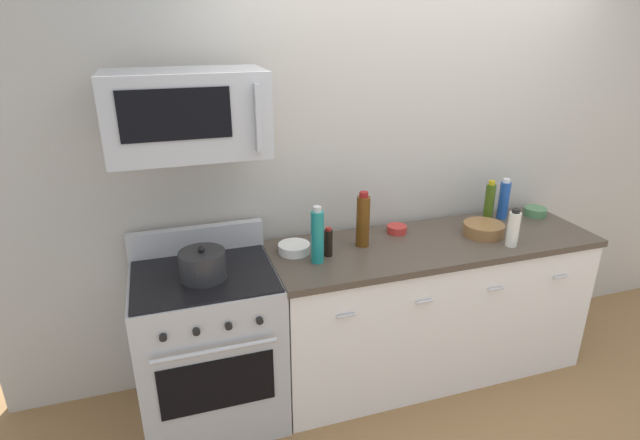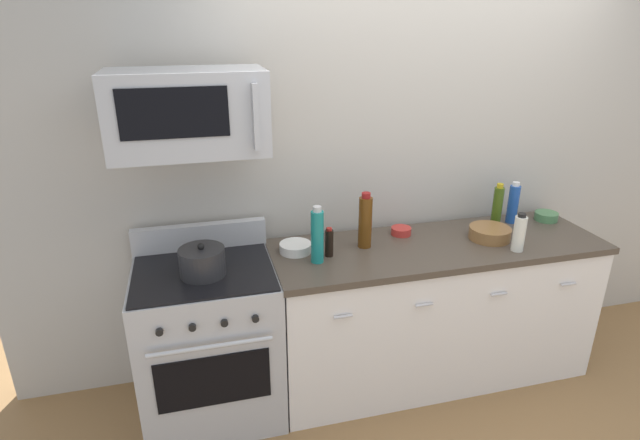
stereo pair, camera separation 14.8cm
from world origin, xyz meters
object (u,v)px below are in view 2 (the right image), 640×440
Objects in this scene: bottle_soda_blue at (513,203)px; stockpot at (202,262)px; bottle_wine_amber at (365,221)px; bottle_sparkling_teal at (317,236)px; bowl_white_ceramic at (295,247)px; bowl_red_small at (401,231)px; bottle_vinegar_white at (519,233)px; bottle_olive_oil at (497,207)px; bottle_soy_sauce_dark at (329,243)px; bowl_wooden_salad at (490,233)px; microwave at (188,112)px; range_oven at (210,341)px; bowl_green_glaze at (546,216)px.

bottle_soda_blue is 1.15× the size of stockpot.
stockpot is at bearing -172.44° from bottle_wine_amber.
bottle_sparkling_teal reaches higher than bowl_white_ceramic.
stockpot is (-1.21, -0.24, 0.05)m from bowl_red_small.
bottle_soda_blue is 1.47m from bowl_white_ceramic.
bottle_vinegar_white is 0.68m from bowl_red_small.
bottle_olive_oil is 1.24m from bottle_sparkling_teal.
bottle_soy_sauce_dark is 0.69× the size of bowl_wooden_salad.
bowl_white_ceramic is at bearing 5.92° from microwave.
microwave is 2.72× the size of bottle_soda_blue.
bottle_sparkling_teal is (0.62, -0.05, 0.60)m from range_oven.
bottle_vinegar_white is 1.25× the size of bowl_white_ceramic.
range_oven is 3.22× the size of bottle_wine_amber.
bottle_wine_amber is at bearing 4.32° from range_oven.
bottle_soy_sauce_dark is (-1.14, -0.14, -0.06)m from bottle_olive_oil.
bottle_sparkling_teal is 1.36× the size of stockpot.
bottle_soy_sauce_dark is 1.15× the size of bowl_green_glaze.
bowl_green_glaze is (1.03, -0.02, 0.00)m from bowl_red_small.
bottle_soy_sauce_dark is at bearing -163.83° from bottle_wine_amber.
stockpot is (-0.52, -0.15, 0.05)m from bowl_white_ceramic.
microwave reaches higher than bowl_white_ceramic.
bottle_sparkling_teal is 2.19× the size of bowl_green_glaze.
bottle_vinegar_white is 0.60m from bowl_green_glaze.
bottle_sparkling_teal is at bearing -158.43° from bowl_red_small.
range_oven is 4.68× the size of bottle_vinegar_white.
bottle_vinegar_white is (-0.22, -0.39, -0.02)m from bottle_soda_blue.
bottle_wine_amber is at bearing -158.20° from bowl_red_small.
microwave is 5.02× the size of bowl_green_glaze.
bowl_white_ceramic is 1.49× the size of bowl_red_small.
bowl_red_small is 1.24m from stockpot.
microwave is at bearing -174.08° from bowl_white_ceramic.
bottle_sparkling_teal reaches higher than bottle_soda_blue.
bottle_vinegar_white is (1.07, -0.21, 0.03)m from bottle_soy_sauce_dark.
bottle_soda_blue is 0.27m from bowl_green_glaze.
bottle_soda_blue is at bearing 5.43° from range_oven.
bottle_soda_blue is 1.40m from bottle_sparkling_teal.
bowl_red_small is at bearing 21.80° from bottle_wine_amber.
range_oven is 5.83× the size of bowl_white_ceramic.
bowl_white_ceramic is (-1.32, -0.04, -0.11)m from bottle_olive_oil.
bottle_olive_oil is at bearing 6.94° from bottle_soy_sauce_dark.
microwave is 0.76m from stockpot.
bottle_sparkling_teal is at bearing -177.93° from bowl_wooden_salad.
range_oven is 1.87m from bottle_vinegar_white.
bottle_soy_sauce_dark is 0.70m from stockpot.
bottle_soy_sauce_dark is at bearing 0.19° from range_oven.
microwave is at bearing -176.99° from bowl_green_glaze.
bowl_white_ceramic is 0.77× the size of stockpot.
bowl_green_glaze is (2.24, 0.12, -0.80)m from microwave.
bottle_soda_blue is at bearing 10.02° from bottle_sparkling_teal.
bottle_wine_amber is 1.81× the size of bowl_white_ceramic.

